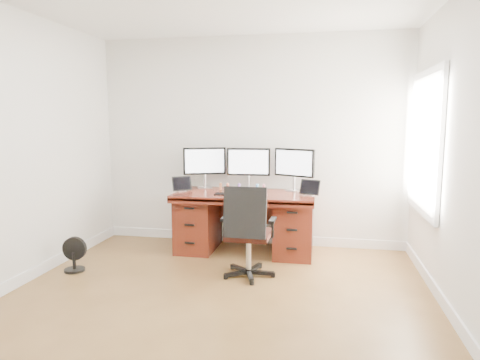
% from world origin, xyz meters
% --- Properties ---
extents(ground, '(4.50, 4.50, 0.00)m').
position_xyz_m(ground, '(0.00, 0.00, 0.00)').
color(ground, brown).
rests_on(ground, ground).
extents(back_wall, '(4.00, 0.10, 2.70)m').
position_xyz_m(back_wall, '(0.00, 2.25, 1.35)').
color(back_wall, white).
rests_on(back_wall, ground).
extents(right_wall, '(0.10, 4.50, 2.70)m').
position_xyz_m(right_wall, '(2.00, 0.11, 1.35)').
color(right_wall, white).
rests_on(right_wall, ground).
extents(desk, '(1.70, 0.80, 0.75)m').
position_xyz_m(desk, '(0.00, 1.83, 0.40)').
color(desk, '#571C11').
rests_on(desk, ground).
extents(office_chair, '(0.56, 0.53, 0.98)m').
position_xyz_m(office_chair, '(0.19, 0.96, 0.32)').
color(office_chair, black).
rests_on(office_chair, ground).
extents(floor_fan, '(0.26, 0.22, 0.38)m').
position_xyz_m(floor_fan, '(-1.70, 0.78, 0.18)').
color(floor_fan, black).
rests_on(floor_fan, ground).
extents(monitor_left, '(0.52, 0.24, 0.53)m').
position_xyz_m(monitor_left, '(-0.58, 2.07, 1.09)').
color(monitor_left, silver).
rests_on(monitor_left, desk).
extents(monitor_center, '(0.55, 0.15, 0.53)m').
position_xyz_m(monitor_center, '(0.00, 2.07, 1.09)').
color(monitor_center, silver).
rests_on(monitor_center, desk).
extents(monitor_right, '(0.51, 0.27, 0.53)m').
position_xyz_m(monitor_right, '(0.58, 2.07, 1.09)').
color(monitor_right, silver).
rests_on(monitor_right, desk).
extents(tablet_left, '(0.24, 0.19, 0.19)m').
position_xyz_m(tablet_left, '(-0.79, 1.75, 0.84)').
color(tablet_left, silver).
rests_on(tablet_left, desk).
extents(tablet_right, '(0.25, 0.15, 0.19)m').
position_xyz_m(tablet_right, '(0.79, 1.75, 0.84)').
color(tablet_right, silver).
rests_on(tablet_right, desk).
extents(keyboard, '(0.28, 0.18, 0.01)m').
position_xyz_m(keyboard, '(0.05, 1.60, 0.76)').
color(keyboard, silver).
rests_on(keyboard, desk).
extents(trackpad, '(0.15, 0.15, 0.01)m').
position_xyz_m(trackpad, '(0.22, 1.63, 0.76)').
color(trackpad, '#B8BBC0').
rests_on(trackpad, desk).
extents(drawing_tablet, '(0.25, 0.17, 0.01)m').
position_xyz_m(drawing_tablet, '(-0.22, 1.66, 0.76)').
color(drawing_tablet, black).
rests_on(drawing_tablet, desk).
extents(phone, '(0.15, 0.08, 0.01)m').
position_xyz_m(phone, '(0.04, 1.83, 0.76)').
color(phone, black).
rests_on(phone, desk).
extents(figurine_brown, '(0.04, 0.04, 0.09)m').
position_xyz_m(figurine_brown, '(-0.34, 1.95, 0.80)').
color(figurine_brown, '#8F5D37').
rests_on(figurine_brown, desk).
extents(figurine_orange, '(0.04, 0.04, 0.09)m').
position_xyz_m(figurine_orange, '(-0.25, 1.95, 0.80)').
color(figurine_orange, '#E47F59').
rests_on(figurine_orange, desk).
extents(figurine_purple, '(0.04, 0.04, 0.09)m').
position_xyz_m(figurine_purple, '(-0.10, 1.95, 0.80)').
color(figurine_purple, '#945EDA').
rests_on(figurine_purple, desk).
extents(figurine_blue, '(0.04, 0.04, 0.09)m').
position_xyz_m(figurine_blue, '(0.13, 1.95, 0.80)').
color(figurine_blue, '#52A4ED').
rests_on(figurine_blue, desk).
extents(figurine_pink, '(0.04, 0.04, 0.09)m').
position_xyz_m(figurine_pink, '(0.22, 1.95, 0.80)').
color(figurine_pink, pink).
rests_on(figurine_pink, desk).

